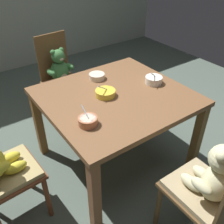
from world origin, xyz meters
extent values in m
cube|color=#4E5C51|center=(0.00, 0.00, -0.02)|extent=(5.20, 5.20, 0.04)
cube|color=brown|center=(0.00, 0.00, 0.68)|extent=(1.11, 1.04, 0.04)
cube|color=brown|center=(-0.51, -0.47, 0.33)|extent=(0.07, 0.07, 0.66)
cube|color=brown|center=(0.51, -0.47, 0.33)|extent=(0.07, 0.07, 0.66)
cube|color=brown|center=(-0.51, 0.47, 0.33)|extent=(0.07, 0.07, 0.66)
cube|color=brown|center=(0.51, 0.47, 0.33)|extent=(0.07, 0.07, 0.66)
cube|color=brown|center=(-0.92, -0.05, 0.42)|extent=(0.42, 0.41, 0.02)
cylinder|color=brown|center=(-0.74, -0.20, 0.21)|extent=(0.04, 0.04, 0.41)
cylinder|color=brown|center=(-0.76, 0.13, 0.21)|extent=(0.04, 0.04, 0.41)
cube|color=tan|center=(-0.92, -0.05, 0.45)|extent=(0.39, 0.37, 0.04)
ellipsoid|color=beige|center=(-0.93, -0.05, 0.57)|extent=(0.07, 0.11, 0.14)
ellipsoid|color=gold|center=(-0.95, -0.16, 0.61)|extent=(0.13, 0.07, 0.06)
ellipsoid|color=gold|center=(-0.86, -0.10, 0.50)|extent=(0.15, 0.08, 0.07)
ellipsoid|color=gold|center=(-0.87, 0.01, 0.50)|extent=(0.15, 0.08, 0.07)
cube|color=brown|center=(0.02, -0.88, 0.42)|extent=(0.38, 0.42, 0.02)
cylinder|color=brown|center=(0.18, -0.70, 0.21)|extent=(0.04, 0.04, 0.41)
cylinder|color=brown|center=(-0.14, -0.70, 0.21)|extent=(0.04, 0.04, 0.41)
cube|color=tan|center=(0.02, -0.88, 0.45)|extent=(0.35, 0.38, 0.04)
ellipsoid|color=beige|center=(0.02, -0.95, 0.59)|extent=(0.21, 0.18, 0.24)
ellipsoid|color=beige|center=(0.02, -0.90, 0.57)|extent=(0.11, 0.06, 0.14)
sphere|color=beige|center=(0.02, -0.94, 0.76)|extent=(0.16, 0.16, 0.16)
ellipsoid|color=beige|center=(0.02, -0.88, 0.75)|extent=(0.06, 0.06, 0.05)
sphere|color=beige|center=(-0.04, -0.95, 0.82)|extent=(0.06, 0.06, 0.06)
ellipsoid|color=beige|center=(-0.10, -0.93, 0.62)|extent=(0.07, 0.13, 0.07)
ellipsoid|color=beige|center=(0.07, -0.83, 0.50)|extent=(0.07, 0.15, 0.07)
ellipsoid|color=beige|center=(-0.04, -0.83, 0.50)|extent=(0.07, 0.15, 0.07)
cube|color=brown|center=(-0.04, 0.88, 0.42)|extent=(0.41, 0.42, 0.02)
cube|color=brown|center=(-0.06, 1.06, 0.68)|extent=(0.35, 0.05, 0.49)
cylinder|color=brown|center=(-0.19, 0.70, 0.21)|extent=(0.04, 0.04, 0.41)
cylinder|color=brown|center=(0.13, 0.73, 0.21)|extent=(0.04, 0.04, 0.41)
cylinder|color=brown|center=(-0.22, 1.03, 0.21)|extent=(0.04, 0.04, 0.41)
cylinder|color=brown|center=(0.10, 1.06, 0.21)|extent=(0.04, 0.04, 0.41)
ellipsoid|color=#3D753E|center=(-0.05, 0.95, 0.55)|extent=(0.22, 0.19, 0.23)
ellipsoid|color=beige|center=(-0.04, 0.89, 0.54)|extent=(0.12, 0.07, 0.14)
sphere|color=#3D753E|center=(-0.05, 0.94, 0.72)|extent=(0.14, 0.14, 0.14)
ellipsoid|color=beige|center=(-0.04, 0.89, 0.71)|extent=(0.06, 0.05, 0.04)
sphere|color=#3D753E|center=(-0.10, 0.94, 0.77)|extent=(0.05, 0.05, 0.05)
sphere|color=#3D753E|center=(0.00, 0.95, 0.77)|extent=(0.05, 0.05, 0.05)
ellipsoid|color=#3D753E|center=(-0.16, 0.91, 0.58)|extent=(0.08, 0.14, 0.06)
ellipsoid|color=#3D753E|center=(0.07, 0.93, 0.58)|extent=(0.08, 0.14, 0.06)
ellipsoid|color=#3D753E|center=(-0.09, 0.82, 0.47)|extent=(0.08, 0.16, 0.07)
ellipsoid|color=#3D753E|center=(0.02, 0.83, 0.47)|extent=(0.08, 0.16, 0.07)
cylinder|color=white|center=(0.37, -0.03, 0.73)|extent=(0.14, 0.14, 0.06)
cylinder|color=white|center=(0.37, -0.03, 0.71)|extent=(0.08, 0.08, 0.01)
cylinder|color=beige|center=(0.37, -0.03, 0.76)|extent=(0.12, 0.12, 0.01)
cylinder|color=#BCBCC1|center=(0.34, -0.05, 0.80)|extent=(0.09, 0.05, 0.07)
ellipsoid|color=#BCBCC1|center=(0.38, -0.03, 0.75)|extent=(0.04, 0.03, 0.01)
cylinder|color=beige|center=(0.02, 0.31, 0.73)|extent=(0.14, 0.14, 0.05)
cylinder|color=beige|center=(0.02, 0.31, 0.71)|extent=(0.08, 0.08, 0.01)
cylinder|color=beige|center=(0.02, 0.31, 0.75)|extent=(0.11, 0.11, 0.01)
cylinder|color=#B9724D|center=(-0.38, -0.21, 0.73)|extent=(0.13, 0.13, 0.06)
cylinder|color=#B9724D|center=(-0.38, -0.21, 0.71)|extent=(0.07, 0.07, 0.01)
cylinder|color=beige|center=(-0.38, -0.21, 0.75)|extent=(0.11, 0.11, 0.01)
cylinder|color=#BCBCC1|center=(-0.38, -0.18, 0.79)|extent=(0.01, 0.09, 0.07)
ellipsoid|color=#BCBCC1|center=(-0.38, -0.22, 0.75)|extent=(0.02, 0.03, 0.01)
cylinder|color=yellow|center=(-0.08, 0.03, 0.73)|extent=(0.16, 0.16, 0.05)
cylinder|color=yellow|center=(-0.08, 0.03, 0.71)|extent=(0.09, 0.09, 0.01)
cylinder|color=beige|center=(-0.08, 0.03, 0.75)|extent=(0.13, 0.13, 0.01)
cylinder|color=#BCBCC1|center=(-0.11, 0.02, 0.79)|extent=(0.11, 0.04, 0.08)
ellipsoid|color=#BCBCC1|center=(-0.06, 0.04, 0.74)|extent=(0.04, 0.03, 0.01)
camera|label=1|loc=(-1.00, -1.36, 1.72)|focal=40.18mm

